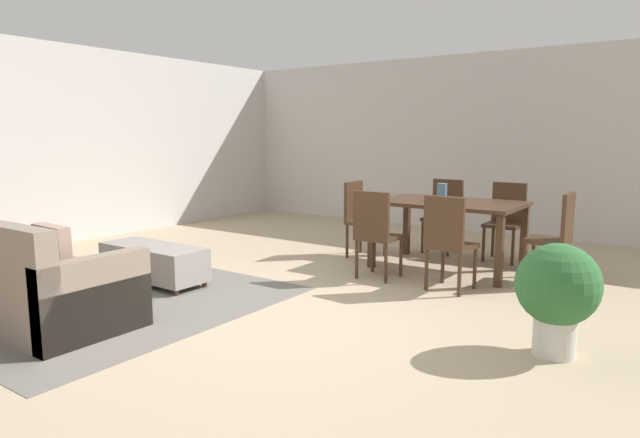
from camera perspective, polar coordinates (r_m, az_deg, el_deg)
name	(u,v)px	position (r m, az deg, el deg)	size (l,w,h in m)	color
ground_plane	(281,318)	(4.61, -4.00, -10.12)	(10.80, 10.80, 0.00)	tan
wall_back	(490,144)	(8.82, 17.10, 7.41)	(9.00, 0.12, 2.70)	beige
wall_left	(40,145)	(8.24, -26.88, 6.80)	(0.12, 11.00, 2.70)	beige
area_rug	(96,296)	(5.57, -22.04, -7.38)	(3.00, 2.80, 0.01)	slate
couch	(16,281)	(5.22, -28.76, -5.59)	(2.20, 0.88, 0.86)	gray
ottoman_table	(154,261)	(5.84, -16.74, -4.19)	(1.18, 0.45, 0.39)	gray
dining_table	(448,209)	(6.27, 13.05, 0.98)	(1.55, 0.99, 0.76)	#422B1C
dining_chair_near_left	(375,230)	(5.70, 5.72, -1.11)	(0.41, 0.41, 0.92)	#422B1C
dining_chair_near_right	(448,238)	(5.36, 13.02, -1.91)	(0.43, 0.43, 0.92)	#422B1C
dining_chair_far_left	(444,211)	(7.23, 12.66, 0.79)	(0.40, 0.40, 0.92)	#422B1C
dining_chair_far_right	(506,217)	(6.94, 18.58, 0.22)	(0.40, 0.40, 0.92)	#422B1C
dining_chair_head_east	(557,233)	(5.98, 23.16, -1.31)	(0.40, 0.40, 0.92)	#422B1C
dining_chair_head_west	(360,214)	(6.78, 4.17, 0.47)	(0.42, 0.42, 0.92)	#422B1C
vase_centerpiece	(442,192)	(6.33, 12.44, 2.75)	(0.11, 0.11, 0.19)	slate
potted_plant	(557,290)	(4.05, 23.23, -6.73)	(0.55, 0.55, 0.77)	beige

